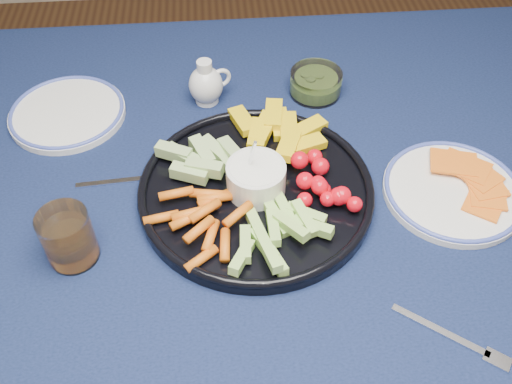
{
  "coord_description": "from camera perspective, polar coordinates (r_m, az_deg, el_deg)",
  "views": [
    {
      "loc": [
        -0.17,
        -0.68,
        1.48
      ],
      "look_at": [
        -0.12,
        -0.03,
        0.76
      ],
      "focal_mm": 40.0,
      "sensor_mm": 36.0,
      "label": 1
    }
  ],
  "objects": [
    {
      "name": "crudite_platter",
      "position": [
        0.96,
        -0.17,
        0.55
      ],
      "size": [
        0.4,
        0.4,
        0.13
      ],
      "color": "black",
      "rests_on": "dining_table"
    },
    {
      "name": "juice_tumbler",
      "position": [
        0.91,
        -18.18,
        -4.55
      ],
      "size": [
        0.08,
        0.08,
        0.09
      ],
      "color": "white",
      "rests_on": "dining_table"
    },
    {
      "name": "dining_table",
      "position": [
        1.08,
        6.23,
        -1.84
      ],
      "size": [
        1.67,
        1.07,
        0.75
      ],
      "color": "#472E17",
      "rests_on": "ground"
    },
    {
      "name": "cheese_plate",
      "position": [
        1.03,
        19.13,
        0.25
      ],
      "size": [
        0.24,
        0.24,
        0.03
      ],
      "color": "white",
      "rests_on": "dining_table"
    },
    {
      "name": "creamer_pitcher",
      "position": [
        1.14,
        -4.98,
        10.68
      ],
      "size": [
        0.09,
        0.07,
        0.09
      ],
      "color": "white",
      "rests_on": "dining_table"
    },
    {
      "name": "fork_right",
      "position": [
        0.87,
        19.69,
        -13.83
      ],
      "size": [
        0.15,
        0.12,
        0.0
      ],
      "color": "silver",
      "rests_on": "dining_table"
    },
    {
      "name": "side_plate_extra",
      "position": [
        1.18,
        -18.35,
        7.54
      ],
      "size": [
        0.22,
        0.22,
        0.02
      ],
      "color": "white",
      "rests_on": "dining_table"
    },
    {
      "name": "fork_left",
      "position": [
        1.03,
        -12.2,
        1.2
      ],
      "size": [
        0.17,
        0.03,
        0.0
      ],
      "color": "silver",
      "rests_on": "dining_table"
    },
    {
      "name": "pickle_bowl",
      "position": [
        1.18,
        5.98,
        10.7
      ],
      "size": [
        0.1,
        0.1,
        0.05
      ],
      "color": "white",
      "rests_on": "dining_table"
    }
  ]
}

